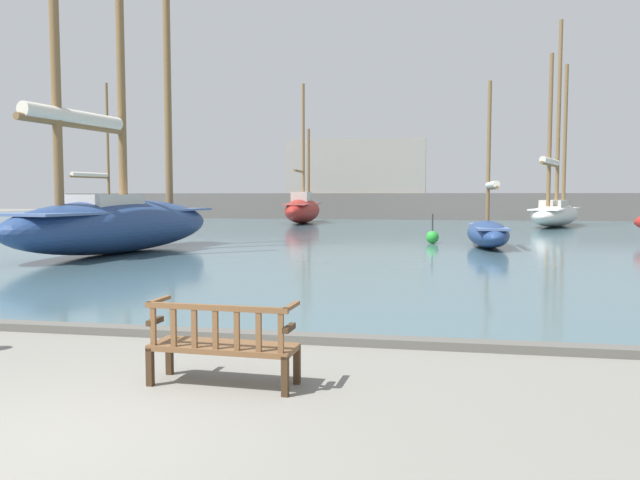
# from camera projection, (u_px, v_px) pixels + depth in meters

# --- Properties ---
(ground_plane) EXTENTS (160.00, 160.00, 0.00)m
(ground_plane) POSITION_uv_depth(u_px,v_px,m) (46.00, 441.00, 5.26)
(ground_plane) COLOR gray
(harbor_water) EXTENTS (100.00, 80.00, 0.08)m
(harbor_water) POSITION_uv_depth(u_px,v_px,m) (395.00, 221.00, 48.39)
(harbor_water) COLOR #476670
(harbor_water) RESTS_ON ground
(quay_edge_kerb) EXTENTS (40.00, 0.30, 0.12)m
(quay_edge_kerb) POSITION_uv_depth(u_px,v_px,m) (210.00, 334.00, 9.03)
(quay_edge_kerb) COLOR #5B5954
(quay_edge_kerb) RESTS_ON ground
(park_bench) EXTENTS (1.62, 0.60, 0.92)m
(park_bench) POSITION_uv_depth(u_px,v_px,m) (222.00, 343.00, 6.75)
(park_bench) COLOR #3D2A19
(park_bench) RESTS_ON ground
(sailboat_outer_starboard) EXTENTS (3.67, 8.09, 9.64)m
(sailboat_outer_starboard) POSITION_uv_depth(u_px,v_px,m) (107.00, 211.00, 42.91)
(sailboat_outer_starboard) COLOR brown
(sailboat_outer_starboard) RESTS_ON harbor_water
(sailboat_far_starboard) EXTENTS (5.49, 11.12, 13.07)m
(sailboat_far_starboard) POSITION_uv_depth(u_px,v_px,m) (555.00, 209.00, 39.93)
(sailboat_far_starboard) COLOR silver
(sailboat_far_starboard) RESTS_ON harbor_water
(sailboat_far_port) EXTENTS (2.53, 10.34, 9.94)m
(sailboat_far_port) POSITION_uv_depth(u_px,v_px,m) (303.00, 209.00, 44.85)
(sailboat_far_port) COLOR maroon
(sailboat_far_port) RESTS_ON harbor_water
(sailboat_outer_port) EXTENTS (4.50, 10.54, 12.78)m
(sailboat_outer_port) POSITION_uv_depth(u_px,v_px,m) (118.00, 217.00, 21.61)
(sailboat_outer_port) COLOR navy
(sailboat_outer_port) RESTS_ON harbor_water
(sailboat_mid_starboard) EXTENTS (1.62, 5.57, 6.36)m
(sailboat_mid_starboard) POSITION_uv_depth(u_px,v_px,m) (488.00, 231.00, 24.04)
(sailboat_mid_starboard) COLOR navy
(sailboat_mid_starboard) RESTS_ON harbor_water
(channel_buoy) EXTENTS (0.52, 0.52, 1.22)m
(channel_buoy) POSITION_uv_depth(u_px,v_px,m) (432.00, 237.00, 25.73)
(channel_buoy) COLOR green
(channel_buoy) RESTS_ON harbor_water
(far_breakwater) EXTENTS (59.37, 2.40, 6.83)m
(far_breakwater) POSITION_uv_depth(u_px,v_px,m) (391.00, 196.00, 51.92)
(far_breakwater) COLOR #66605B
(far_breakwater) RESTS_ON ground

